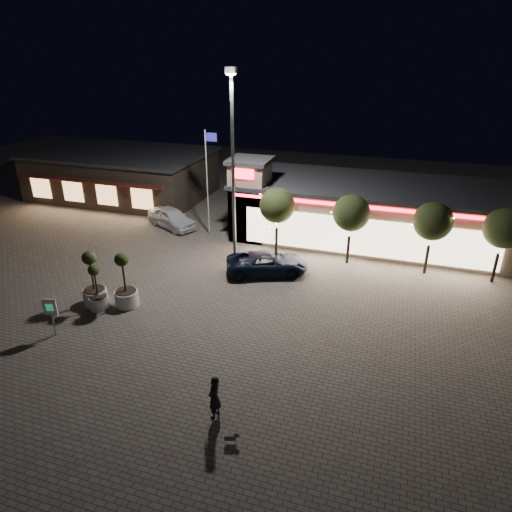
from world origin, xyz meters
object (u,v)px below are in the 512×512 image
(valet_sign, at_px, (51,310))
(white_sedan, at_px, (172,218))
(pedestrian, at_px, (214,397))
(planter_mid, at_px, (126,289))
(planter_left, at_px, (98,295))
(pickup_truck, at_px, (267,263))

(valet_sign, bearing_deg, white_sedan, 95.40)
(pedestrian, relative_size, planter_mid, 0.59)
(pedestrian, height_order, planter_mid, planter_mid)
(planter_left, distance_m, planter_mid, 1.53)
(white_sedan, distance_m, valet_sign, 15.69)
(white_sedan, relative_size, pedestrian, 2.49)
(pickup_truck, distance_m, pedestrian, 12.80)
(planter_left, relative_size, valet_sign, 1.29)
(white_sedan, bearing_deg, pickup_truck, -93.39)
(planter_mid, bearing_deg, pedestrian, -38.53)
(planter_left, height_order, planter_mid, planter_mid)
(planter_left, bearing_deg, white_sedan, 99.04)
(planter_left, bearing_deg, valet_sign, -100.23)
(white_sedan, distance_m, planter_left, 12.80)
(white_sedan, bearing_deg, planter_left, -144.39)
(planter_mid, bearing_deg, planter_left, -150.13)
(pickup_truck, bearing_deg, valet_sign, 117.73)
(pickup_truck, distance_m, planter_left, 10.45)
(white_sedan, height_order, planter_left, planter_left)
(planter_left, relative_size, planter_mid, 0.83)
(planter_mid, bearing_deg, valet_sign, -116.47)
(white_sedan, distance_m, planter_mid, 12.35)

